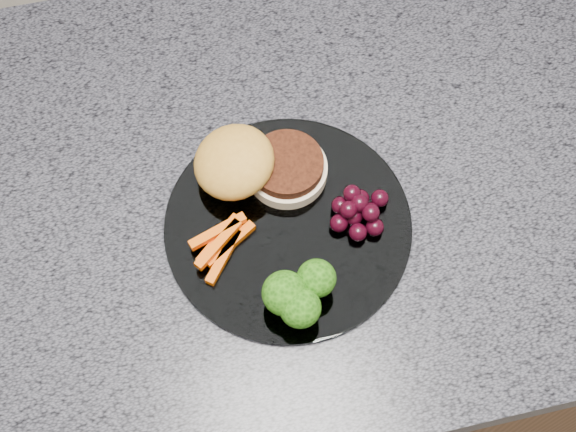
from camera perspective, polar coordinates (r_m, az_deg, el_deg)
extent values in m
plane|color=gray|center=(1.72, 1.78, -11.02)|extent=(4.00, 4.00, 0.00)
cube|color=brown|center=(1.31, 2.32, -6.37)|extent=(1.20, 0.60, 0.86)
cube|color=#47464F|center=(0.90, 3.37, 3.01)|extent=(1.20, 0.60, 0.04)
cylinder|color=white|center=(0.84, 0.00, -0.67)|extent=(0.26, 0.26, 0.01)
cylinder|color=beige|center=(0.86, -0.08, 3.26)|extent=(0.09, 0.09, 0.02)
cylinder|color=#421B0C|center=(0.85, -0.08, 3.73)|extent=(0.08, 0.08, 0.01)
ellipsoid|color=#B8822E|center=(0.84, -3.84, 3.62)|extent=(0.09, 0.09, 0.05)
cube|color=#DF5003|center=(0.83, -4.96, -1.68)|extent=(0.05, 0.05, 0.01)
cube|color=#DF5003|center=(0.83, -4.14, -2.01)|extent=(0.06, 0.04, 0.01)
cube|color=#DF5003|center=(0.82, -4.59, -2.90)|extent=(0.05, 0.06, 0.01)
cube|color=#DF5003|center=(0.82, -5.03, -1.10)|extent=(0.06, 0.03, 0.01)
cube|color=#DF5003|center=(0.82, -4.98, -2.01)|extent=(0.06, 0.05, 0.01)
cylinder|color=#527C2D|center=(0.80, -0.22, -6.09)|extent=(0.02, 0.02, 0.02)
ellipsoid|color=#123A07|center=(0.77, -0.23, -5.51)|extent=(0.05, 0.05, 0.04)
cylinder|color=#527C2D|center=(0.80, 1.99, -5.00)|extent=(0.01, 0.01, 0.02)
ellipsoid|color=#123A07|center=(0.78, 2.04, -4.44)|extent=(0.04, 0.04, 0.04)
cylinder|color=#527C2D|center=(0.79, 0.84, -7.05)|extent=(0.01, 0.01, 0.02)
ellipsoid|color=#123A07|center=(0.77, 0.87, -6.53)|extent=(0.04, 0.04, 0.04)
sphere|color=black|center=(0.83, 4.69, -0.04)|extent=(0.02, 0.02, 0.02)
sphere|color=black|center=(0.84, 5.87, 0.33)|extent=(0.02, 0.02, 0.02)
sphere|color=black|center=(0.84, 5.17, 1.26)|extent=(0.02, 0.02, 0.02)
sphere|color=black|center=(0.84, 3.74, 0.75)|extent=(0.02, 0.02, 0.02)
sphere|color=black|center=(0.83, 3.64, -0.52)|extent=(0.02, 0.02, 0.02)
sphere|color=black|center=(0.83, 5.00, -1.16)|extent=(0.02, 0.02, 0.02)
sphere|color=black|center=(0.83, 6.20, -0.78)|extent=(0.02, 0.02, 0.02)
sphere|color=black|center=(0.85, 6.54, 1.26)|extent=(0.02, 0.02, 0.02)
sphere|color=black|center=(0.83, 5.10, 0.92)|extent=(0.02, 0.02, 0.02)
sphere|color=black|center=(0.82, 4.32, 0.47)|extent=(0.02, 0.02, 0.02)
sphere|color=black|center=(0.82, 5.91, 0.23)|extent=(0.02, 0.02, 0.02)
sphere|color=black|center=(0.83, 4.57, 1.63)|extent=(0.02, 0.02, 0.02)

